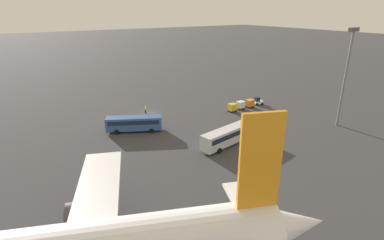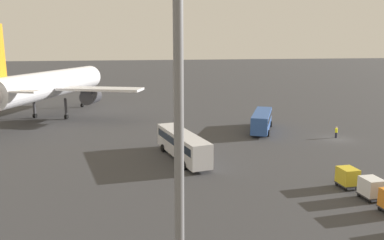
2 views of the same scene
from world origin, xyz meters
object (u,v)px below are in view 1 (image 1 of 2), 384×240
at_px(cargo_cart_white, 241,105).
at_px(cargo_cart_yellow, 232,107).
at_px(cargo_cart_orange, 250,103).
at_px(worker_person, 145,110).
at_px(shuttle_bus_near, 134,123).
at_px(baggage_tug, 258,101).
at_px(shuttle_bus_far, 229,135).

height_order(cargo_cart_white, cargo_cart_yellow, same).
height_order(cargo_cart_orange, cargo_cart_white, same).
height_order(worker_person, cargo_cart_white, cargo_cart_white).
xyz_separation_m(shuttle_bus_near, baggage_tug, (-35.05, 0.42, -0.97)).
relative_size(baggage_tug, cargo_cart_orange, 1.28).
height_order(worker_person, cargo_cart_orange, cargo_cart_orange).
relative_size(cargo_cart_orange, cargo_cart_white, 1.00).
bearing_deg(cargo_cart_yellow, shuttle_bus_far, 48.06).
xyz_separation_m(worker_person, cargo_cart_yellow, (-18.70, 10.76, 0.32)).
xyz_separation_m(worker_person, cargo_cart_white, (-21.72, 10.35, 0.32)).
bearing_deg(cargo_cart_white, cargo_cart_orange, 177.49).
bearing_deg(cargo_cart_orange, shuttle_bus_near, -1.87).
bearing_deg(worker_person, baggage_tug, 160.73).
bearing_deg(shuttle_bus_far, shuttle_bus_near, -61.79).
relative_size(baggage_tug, cargo_cart_white, 1.28).
distance_m(shuttle_bus_near, cargo_cart_orange, 31.54).
distance_m(shuttle_bus_far, baggage_tug, 27.25).
distance_m(shuttle_bus_near, shuttle_bus_far, 20.09).
bearing_deg(shuttle_bus_far, cargo_cart_yellow, -142.27).
xyz_separation_m(baggage_tug, cargo_cart_orange, (3.54, 0.60, 0.25)).
relative_size(shuttle_bus_near, cargo_cart_orange, 5.50).
bearing_deg(cargo_cart_orange, cargo_cart_yellow, 2.59).
relative_size(cargo_cart_orange, cargo_cart_yellow, 1.00).
bearing_deg(cargo_cart_orange, worker_person, -22.97).
height_order(shuttle_bus_near, baggage_tug, shuttle_bus_near).
relative_size(shuttle_bus_near, baggage_tug, 4.30).
relative_size(cargo_cart_white, cargo_cart_yellow, 1.00).
height_order(shuttle_bus_far, worker_person, shuttle_bus_far).
xyz_separation_m(worker_person, cargo_cart_orange, (-24.74, 10.49, 0.32)).
bearing_deg(cargo_cart_orange, shuttle_bus_far, 37.72).
bearing_deg(worker_person, cargo_cart_orange, 157.03).
distance_m(baggage_tug, cargo_cart_white, 6.58).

